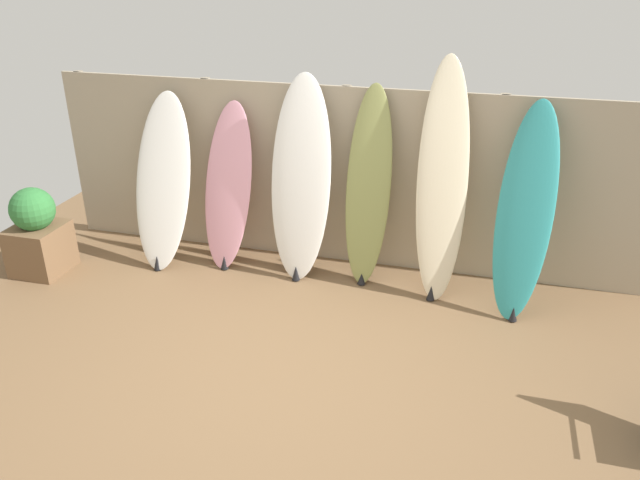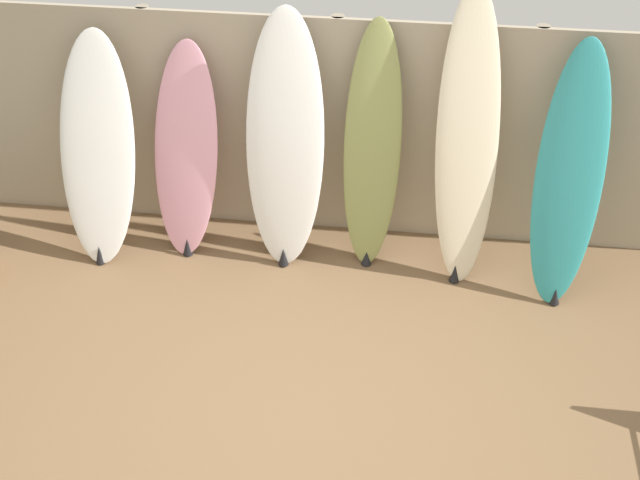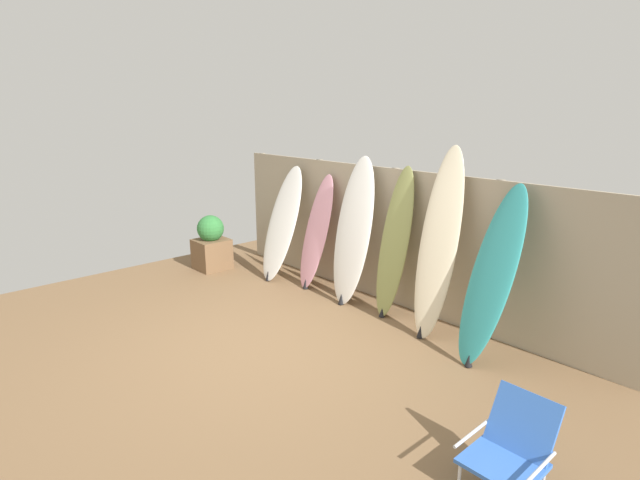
# 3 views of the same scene
# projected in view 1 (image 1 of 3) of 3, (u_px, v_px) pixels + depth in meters

# --- Properties ---
(ground) EXTENTS (7.68, 7.68, 0.00)m
(ground) POSITION_uv_depth(u_px,v_px,m) (284.00, 372.00, 4.81)
(ground) COLOR brown
(fence_back) EXTENTS (6.08, 0.11, 1.80)m
(fence_back) POSITION_uv_depth(u_px,v_px,m) (344.00, 178.00, 6.18)
(fence_back) COLOR tan
(fence_back) RESTS_ON ground
(surfboard_white_0) EXTENTS (0.61, 0.72, 1.70)m
(surfboard_white_0) POSITION_uv_depth(u_px,v_px,m) (163.00, 183.00, 6.23)
(surfboard_white_0) COLOR white
(surfboard_white_0) RESTS_ON ground
(surfboard_pink_1) EXTENTS (0.57, 0.57, 1.64)m
(surfboard_pink_1) POSITION_uv_depth(u_px,v_px,m) (228.00, 188.00, 6.19)
(surfboard_pink_1) COLOR pink
(surfboard_pink_1) RESTS_ON ground
(surfboard_white_2) EXTENTS (0.59, 0.52, 1.95)m
(surfboard_white_2) POSITION_uv_depth(u_px,v_px,m) (301.00, 180.00, 5.90)
(surfboard_white_2) COLOR white
(surfboard_white_2) RESTS_ON ground
(surfboard_olive_3) EXTENTS (0.43, 0.48, 1.87)m
(surfboard_olive_3) POSITION_uv_depth(u_px,v_px,m) (368.00, 188.00, 5.83)
(surfboard_olive_3) COLOR olive
(surfboard_olive_3) RESTS_ON ground
(surfboard_cream_4) EXTENTS (0.53, 0.66, 2.16)m
(surfboard_cream_4) POSITION_uv_depth(u_px,v_px,m) (442.00, 183.00, 5.56)
(surfboard_cream_4) COLOR beige
(surfboard_cream_4) RESTS_ON ground
(surfboard_teal_5) EXTENTS (0.55, 0.81, 1.83)m
(surfboard_teal_5) POSITION_uv_depth(u_px,v_px,m) (525.00, 212.00, 5.36)
(surfboard_teal_5) COLOR teal
(surfboard_teal_5) RESTS_ON ground
(planter_box) EXTENTS (0.48, 0.51, 0.88)m
(planter_box) POSITION_uv_depth(u_px,v_px,m) (37.00, 233.00, 6.15)
(planter_box) COLOR brown
(planter_box) RESTS_ON ground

